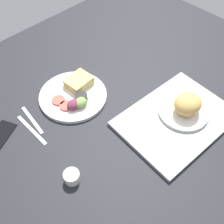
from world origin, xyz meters
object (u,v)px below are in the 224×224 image
knife (32,130)px  serving_tray (176,119)px  espresso_cup (72,177)px  fork (32,120)px  plate_with_salad (75,94)px  bread_plate_near (186,107)px

knife → serving_tray: bearing=50.0°
espresso_cup → fork: size_ratio=0.33×
plate_with_salad → espresso_cup: bearing=48.8°
serving_tray → fork: bearing=-44.9°
espresso_cup → knife: espresso_cup is taller
bread_plate_near → fork: bread_plate_near is taller
plate_with_salad → espresso_cup: size_ratio=5.23×
serving_tray → knife: 58.11cm
bread_plate_near → fork: size_ratio=1.22×
serving_tray → bread_plate_near: (-4.67, 0.49, 4.45)cm
serving_tray → espresso_cup: 47.45cm
espresso_cup → fork: (-4.92, -31.65, -1.75)cm
bread_plate_near → espresso_cup: bearing=-11.3°
serving_tray → espresso_cup: (46.43, -9.71, 1.20)cm
fork → plate_with_salad: bearing=90.1°
bread_plate_near → espresso_cup: bread_plate_near is taller
serving_tray → bread_plate_near: bread_plate_near is taller
plate_with_salad → knife: 23.75cm
plate_with_salad → espresso_cup: (25.58, 29.24, 0.32)cm
serving_tray → knife: bearing=-40.0°
espresso_cup → knife: bearing=-94.0°
serving_tray → bread_plate_near: 6.47cm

